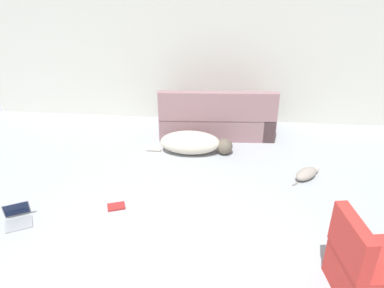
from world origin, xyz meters
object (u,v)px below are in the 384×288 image
couch (217,120)px  cat (307,174)px  dog (193,143)px  laptop_open (18,215)px  book_red (116,206)px  side_chair (367,269)px

couch → cat: 1.88m
couch → cat: couch is taller
dog → laptop_open: size_ratio=3.28×
book_red → side_chair: size_ratio=0.30×
couch → cat: (1.33, -1.32, -0.20)m
laptop_open → book_red: (1.09, 0.37, -0.06)m
cat → laptop_open: 3.80m
book_red → side_chair: 2.87m
dog → side_chair: size_ratio=1.65×
dog → book_red: 1.74m
laptop_open → side_chair: (3.75, -0.67, 0.20)m
cat → laptop_open: size_ratio=1.09×
couch → laptop_open: bearing=45.3°
laptop_open → side_chair: 3.81m
cat → book_red: cat is taller
dog → cat: bearing=-21.1°
couch → cat: bearing=131.2°
cat → laptop_open: bearing=154.1°
couch → side_chair: 3.62m
laptop_open → side_chair: size_ratio=0.50×
laptop_open → book_red: bearing=-10.5°
laptop_open → cat: bearing=-9.1°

